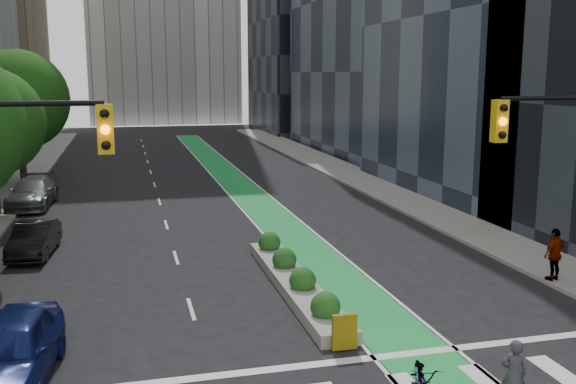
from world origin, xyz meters
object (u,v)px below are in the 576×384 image
median_planter (295,279)px  pedestrian_far (555,254)px  parked_car_left_far (32,193)px  parked_car_left_near (9,351)px  bicycle (423,381)px  parked_car_left_mid (34,239)px  cyclist (513,375)px

median_planter → pedestrian_far: (9.10, -1.74, 0.72)m
median_planter → parked_car_left_far: (-10.70, 17.32, 0.42)m
parked_car_left_near → parked_car_left_far: 22.47m
bicycle → parked_car_left_mid: size_ratio=0.49×
bicycle → pedestrian_far: bearing=55.8°
median_planter → parked_car_left_near: size_ratio=2.05×
bicycle → parked_car_left_mid: parked_car_left_mid is taller
bicycle → cyclist: bearing=-4.0°
bicycle → parked_car_left_far: parked_car_left_far is taller
median_planter → parked_car_left_mid: size_ratio=2.45×
median_planter → bicycle: size_ratio=4.99×
pedestrian_far → parked_car_left_near: bearing=-6.4°
parked_car_left_near → parked_car_left_far: parked_car_left_near is taller
bicycle → parked_car_left_far: 28.10m
median_planter → parked_car_left_mid: parked_car_left_mid is taller
median_planter → pedestrian_far: bearing=-10.8°
cyclist → parked_car_left_mid: cyclist is taller
bicycle → parked_car_left_far: (-11.50, 25.63, 0.25)m
median_planter → bicycle: bearing=-84.5°
bicycle → cyclist: cyclist is taller
bicycle → parked_car_left_near: bearing=177.8°
parked_car_left_far → median_planter: bearing=-54.6°
median_planter → parked_car_left_near: bearing=-149.1°
cyclist → parked_car_left_near: parked_car_left_near is taller
cyclist → parked_car_left_near: bearing=-3.2°
bicycle → cyclist: size_ratio=1.26×
parked_car_left_far → bicycle: bearing=-62.1°
cyclist → parked_car_left_near: size_ratio=0.33×
parked_car_left_near → parked_car_left_far: bearing=101.1°
parked_car_left_mid → parked_car_left_near: bearing=-80.4°
median_planter → parked_car_left_mid: 11.54m
bicycle → parked_car_left_far: size_ratio=0.38×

